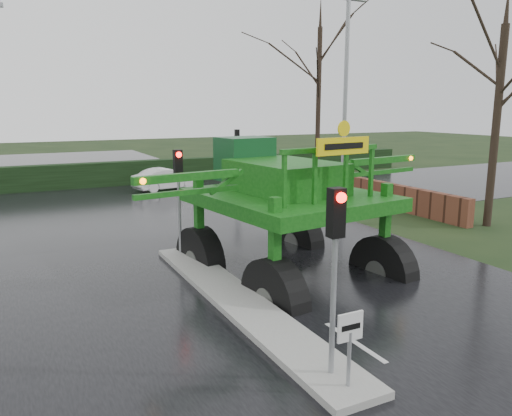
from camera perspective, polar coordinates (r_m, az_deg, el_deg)
name	(u,v)px	position (r m, az deg, el deg)	size (l,w,h in m)	color
ground	(354,343)	(11.01, 11.15, -14.87)	(140.00, 140.00, 0.00)	black
road_main	(193,235)	(19.38, -7.27, -3.10)	(14.00, 80.00, 0.02)	black
road_cross	(151,208)	(24.98, -11.90, 0.03)	(80.00, 12.00, 0.02)	black
median_island	(238,301)	(12.70, -2.08, -10.56)	(1.20, 10.00, 0.16)	gray
hedge_row	(117,174)	(32.57, -15.63, 3.80)	(44.00, 0.90, 1.50)	black
brick_wall	(329,182)	(29.31, 8.30, 3.00)	(0.40, 20.00, 1.20)	#592D1E
keep_left_sign	(350,337)	(8.77, 10.68, -14.34)	(0.50, 0.07, 1.35)	gray
traffic_signal_near	(335,242)	(8.60, 9.07, -3.88)	(0.26, 0.33, 3.52)	gray
traffic_signal_mid	(178,179)	(16.13, -8.85, 3.28)	(0.26, 0.33, 3.52)	gray
traffic_signal_far	(237,145)	(30.57, -2.18, 7.21)	(0.26, 0.33, 3.52)	gray
street_light_right	(341,82)	(24.43, 9.64, 13.98)	(3.85, 0.30, 10.00)	gray
tree_right_near	(499,98)	(22.39, 25.99, 11.23)	(5.60, 5.60, 9.64)	black
tree_right_far	(319,82)	(34.58, 7.20, 14.10)	(7.00, 7.00, 12.05)	black
crop_sprayer	(269,197)	(12.40, 1.47, 1.32)	(10.01, 6.81, 5.63)	black
white_sedan	(167,190)	(30.16, -10.12, 2.03)	(1.38, 3.97, 1.31)	white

